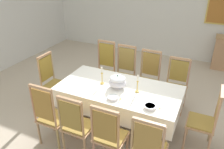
# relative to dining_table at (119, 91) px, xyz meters

# --- Properties ---
(ground) EXTENTS (7.60, 6.99, 0.04)m
(ground) POSITION_rel_dining_table_xyz_m (0.00, 0.21, -0.70)
(ground) COLOR #BAA995
(back_wall) EXTENTS (7.60, 0.08, 3.36)m
(back_wall) POSITION_rel_dining_table_xyz_m (0.00, 3.75, 1.00)
(back_wall) COLOR silver
(back_wall) RESTS_ON ground
(dining_table) EXTENTS (2.10, 1.06, 0.75)m
(dining_table) POSITION_rel_dining_table_xyz_m (0.00, 0.00, 0.00)
(dining_table) COLOR tan
(dining_table) RESTS_ON ground
(tablecloth) EXTENTS (2.12, 1.08, 0.35)m
(tablecloth) POSITION_rel_dining_table_xyz_m (0.00, -0.00, -0.01)
(tablecloth) COLOR white
(tablecloth) RESTS_ON dining_table
(chair_south_a) EXTENTS (0.44, 0.42, 1.15)m
(chair_south_a) POSITION_rel_dining_table_xyz_m (-0.76, -0.94, -0.10)
(chair_south_a) COLOR #AE7E56
(chair_south_a) RESTS_ON ground
(chair_north_a) EXTENTS (0.44, 0.42, 1.18)m
(chair_north_a) POSITION_rel_dining_table_xyz_m (-0.76, 0.94, -0.09)
(chair_north_a) COLOR #AB7A64
(chair_north_a) RESTS_ON ground
(chair_south_b) EXTENTS (0.44, 0.42, 1.07)m
(chair_south_b) POSITION_rel_dining_table_xyz_m (-0.28, -0.94, -0.13)
(chair_south_b) COLOR tan
(chair_south_b) RESTS_ON ground
(chair_north_b) EXTENTS (0.44, 0.42, 1.15)m
(chair_north_b) POSITION_rel_dining_table_xyz_m (-0.28, 0.94, -0.10)
(chair_north_b) COLOR #AC7956
(chair_north_b) RESTS_ON ground
(chair_south_c) EXTENTS (0.44, 0.42, 1.07)m
(chair_south_c) POSITION_rel_dining_table_xyz_m (0.25, -0.94, -0.13)
(chair_south_c) COLOR #AA7D5A
(chair_south_c) RESTS_ON ground
(chair_north_c) EXTENTS (0.44, 0.42, 1.12)m
(chair_north_c) POSITION_rel_dining_table_xyz_m (0.25, 0.94, -0.11)
(chair_north_c) COLOR tan
(chair_north_c) RESTS_ON ground
(chair_south_d) EXTENTS (0.44, 0.42, 1.07)m
(chair_south_d) POSITION_rel_dining_table_xyz_m (0.83, -0.94, -0.13)
(chair_south_d) COLOR tan
(chair_south_d) RESTS_ON ground
(chair_north_d) EXTENTS (0.44, 0.42, 1.06)m
(chair_north_d) POSITION_rel_dining_table_xyz_m (0.83, 0.93, -0.13)
(chair_north_d) COLOR tan
(chair_north_d) RESTS_ON ground
(chair_head_west) EXTENTS (0.42, 0.44, 1.11)m
(chair_head_west) POSITION_rel_dining_table_xyz_m (-1.46, 0.00, -0.11)
(chair_head_west) COLOR tan
(chair_head_west) RESTS_ON ground
(chair_head_east) EXTENTS (0.42, 0.44, 1.09)m
(chair_head_east) POSITION_rel_dining_table_xyz_m (1.46, 0.00, -0.12)
(chair_head_east) COLOR tan
(chair_head_east) RESTS_ON ground
(soup_tureen) EXTENTS (0.31, 0.31, 0.24)m
(soup_tureen) POSITION_rel_dining_table_xyz_m (-0.03, 0.00, 0.19)
(soup_tureen) COLOR white
(soup_tureen) RESTS_ON tablecloth
(candlestick_west) EXTENTS (0.07, 0.07, 0.33)m
(candlestick_west) POSITION_rel_dining_table_xyz_m (-0.33, 0.00, 0.21)
(candlestick_west) COLOR gold
(candlestick_west) RESTS_ON tablecloth
(candlestick_east) EXTENTS (0.07, 0.07, 0.32)m
(candlestick_east) POSITION_rel_dining_table_xyz_m (0.33, 0.00, 0.20)
(candlestick_east) COLOR gold
(candlestick_east) RESTS_ON tablecloth
(bowl_near_left) EXTENTS (0.18, 0.18, 0.04)m
(bowl_near_left) POSITION_rel_dining_table_xyz_m (0.05, -0.37, 0.10)
(bowl_near_left) COLOR white
(bowl_near_left) RESTS_ON tablecloth
(bowl_near_right) EXTENTS (0.19, 0.19, 0.05)m
(bowl_near_right) POSITION_rel_dining_table_xyz_m (0.66, -0.36, 0.10)
(bowl_near_right) COLOR white
(bowl_near_right) RESTS_ON tablecloth
(spoon_primary) EXTENTS (0.04, 0.18, 0.01)m
(spoon_primary) POSITION_rel_dining_table_xyz_m (0.16, -0.34, 0.08)
(spoon_primary) COLOR gold
(spoon_primary) RESTS_ON tablecloth
(spoon_secondary) EXTENTS (0.05, 0.18, 0.01)m
(spoon_secondary) POSITION_rel_dining_table_xyz_m (0.79, -0.33, 0.08)
(spoon_secondary) COLOR gold
(spoon_secondary) RESTS_ON tablecloth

